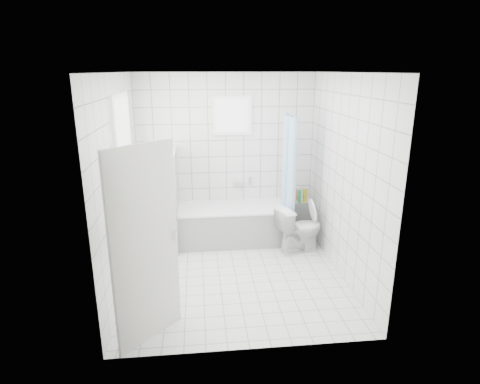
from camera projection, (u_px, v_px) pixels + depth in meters
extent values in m
plane|color=white|center=(235.00, 275.00, 5.36)|extent=(3.00, 3.00, 0.00)
plane|color=white|center=(235.00, 72.00, 4.60)|extent=(3.00, 3.00, 0.00)
cube|color=white|center=(226.00, 156.00, 6.41)|extent=(2.80, 0.02, 2.60)
cube|color=white|center=(251.00, 226.00, 3.56)|extent=(2.80, 0.02, 2.60)
cube|color=white|center=(120.00, 184.00, 4.84)|extent=(0.02, 3.00, 2.60)
cube|color=white|center=(344.00, 178.00, 5.13)|extent=(0.02, 3.00, 2.60)
cube|color=white|center=(126.00, 155.00, 5.04)|extent=(0.01, 0.90, 1.40)
cube|color=white|center=(232.00, 116.00, 6.19)|extent=(0.50, 0.01, 0.50)
cube|color=white|center=(134.00, 210.00, 5.26)|extent=(0.18, 1.02, 0.08)
cube|color=silver|center=(146.00, 247.00, 3.84)|extent=(0.57, 0.61, 2.00)
cube|color=white|center=(235.00, 224.00, 6.36)|extent=(1.74, 0.75, 0.55)
cube|color=white|center=(235.00, 207.00, 6.28)|extent=(1.76, 0.77, 0.03)
cube|color=white|center=(173.00, 199.00, 6.08)|extent=(0.15, 0.85, 1.50)
cube|color=white|center=(299.00, 216.00, 6.72)|extent=(0.40, 0.24, 0.55)
imported|color=white|center=(300.00, 229.00, 5.98)|extent=(0.78, 0.59, 0.71)
cylinder|color=silver|center=(290.00, 114.00, 5.92)|extent=(0.02, 0.80, 0.02)
cube|color=silver|center=(239.00, 184.00, 6.52)|extent=(0.18, 0.06, 0.06)
imported|color=#36C9F6|center=(132.00, 205.00, 5.07)|extent=(0.10, 0.10, 0.17)
imported|color=#DE6FDC|center=(137.00, 194.00, 5.53)|extent=(0.11, 0.11, 0.17)
imported|color=white|center=(134.00, 202.00, 5.21)|extent=(0.16, 0.16, 0.16)
imported|color=silver|center=(135.00, 192.00, 5.33)|extent=(0.14, 0.14, 0.33)
cylinder|color=gold|center=(305.00, 195.00, 6.54)|extent=(0.06, 0.06, 0.23)
cylinder|color=red|center=(298.00, 195.00, 6.61)|extent=(0.06, 0.06, 0.20)
cylinder|color=green|center=(299.00, 196.00, 6.52)|extent=(0.06, 0.06, 0.22)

